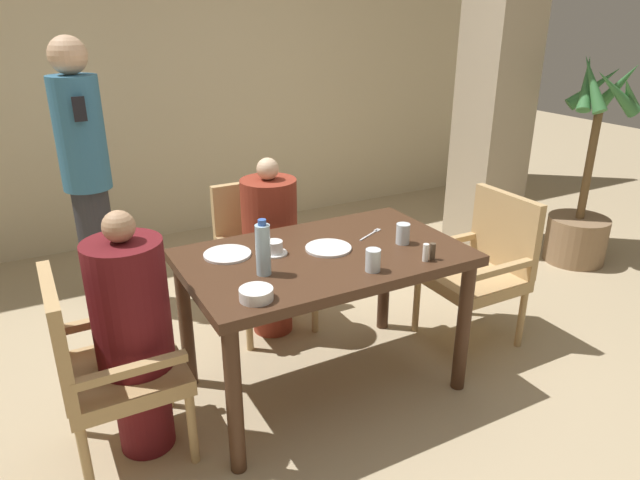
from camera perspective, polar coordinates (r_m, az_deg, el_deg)
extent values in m
plane|color=tan|center=(3.10, 0.37, -14.23)|extent=(16.00, 16.00, 0.00)
cube|color=beige|center=(4.95, -14.80, 16.28)|extent=(8.00, 0.06, 2.80)
cube|color=tan|center=(4.70, 17.31, 15.15)|extent=(0.44, 0.44, 2.70)
cube|color=#422819|center=(2.73, 0.41, -1.74)|extent=(1.34, 0.82, 0.05)
cylinder|color=#422819|center=(2.44, -8.57, -15.64)|extent=(0.07, 0.07, 0.71)
cylinder|color=#422819|center=(2.98, 14.14, -8.50)|extent=(0.07, 0.07, 0.71)
cylinder|color=#422819|center=(3.00, -13.27, -8.21)|extent=(0.07, 0.07, 0.71)
cylinder|color=#422819|center=(3.46, 6.47, -3.51)|extent=(0.07, 0.07, 0.71)
cube|color=tan|center=(2.63, -18.96, -12.54)|extent=(0.49, 0.49, 0.07)
cube|color=tan|center=(2.49, -24.77, -8.61)|extent=(0.05, 0.49, 0.44)
cube|color=tan|center=(2.75, -20.23, -7.41)|extent=(0.44, 0.04, 0.04)
cube|color=tan|center=(2.36, -18.40, -12.26)|extent=(0.44, 0.04, 0.04)
cylinder|color=tan|center=(2.95, -15.09, -12.95)|extent=(0.04, 0.04, 0.36)
cylinder|color=tan|center=(2.62, -12.65, -17.85)|extent=(0.04, 0.04, 0.36)
cylinder|color=tan|center=(2.92, -23.47, -14.64)|extent=(0.04, 0.04, 0.36)
cylinder|color=tan|center=(2.58, -22.34, -19.92)|extent=(0.04, 0.04, 0.36)
cylinder|color=#5B1419|center=(2.74, -17.22, -15.38)|extent=(0.24, 0.24, 0.43)
cylinder|color=#5B1419|center=(2.48, -18.50, -6.20)|extent=(0.32, 0.32, 0.56)
sphere|color=tan|center=(2.34, -19.50, 1.28)|extent=(0.13, 0.13, 0.13)
cube|color=tan|center=(3.46, -5.31, -2.72)|extent=(0.49, 0.49, 0.07)
cube|color=tan|center=(3.55, -6.89, 2.39)|extent=(0.49, 0.05, 0.44)
cube|color=tan|center=(3.48, -2.02, 0.32)|extent=(0.04, 0.44, 0.04)
cube|color=tan|center=(3.32, -8.93, -1.04)|extent=(0.04, 0.44, 0.04)
cylinder|color=tan|center=(3.46, -0.50, -6.55)|extent=(0.04, 0.04, 0.36)
cylinder|color=tan|center=(3.31, -7.11, -8.18)|extent=(0.04, 0.04, 0.36)
cylinder|color=tan|center=(3.80, -3.53, -3.83)|extent=(0.04, 0.04, 0.36)
cylinder|color=tan|center=(3.67, -9.60, -5.17)|extent=(0.04, 0.04, 0.36)
cylinder|color=maroon|center=(3.49, -4.81, -5.76)|extent=(0.24, 0.24, 0.43)
cylinder|color=maroon|center=(3.29, -5.07, 1.62)|extent=(0.32, 0.32, 0.53)
sphere|color=beige|center=(3.20, -5.26, 7.11)|extent=(0.12, 0.12, 0.12)
cube|color=tan|center=(3.41, 14.88, -3.78)|extent=(0.49, 0.49, 0.07)
cube|color=tan|center=(3.46, 18.02, 0.88)|extent=(0.05, 0.49, 0.44)
cube|color=tan|center=(3.21, 17.83, -2.77)|extent=(0.44, 0.04, 0.04)
cube|color=tan|center=(3.50, 12.67, -0.13)|extent=(0.44, 0.04, 0.04)
cylinder|color=tan|center=(3.24, 14.26, -9.44)|extent=(0.04, 0.04, 0.36)
cylinder|color=tan|center=(3.52, 9.62, -6.38)|extent=(0.04, 0.04, 0.36)
cylinder|color=tan|center=(3.52, 19.48, -7.44)|extent=(0.04, 0.04, 0.36)
cylinder|color=tan|center=(3.78, 14.79, -4.79)|extent=(0.04, 0.04, 0.36)
cylinder|color=#2D2D33|center=(3.98, -21.31, -0.69)|extent=(0.22, 0.22, 0.80)
cylinder|color=teal|center=(3.77, -22.87, 9.77)|extent=(0.29, 0.29, 0.68)
sphere|color=tan|center=(3.72, -23.93, 16.56)|extent=(0.22, 0.22, 0.22)
cube|color=black|center=(3.57, -22.93, 11.96)|extent=(0.07, 0.01, 0.14)
cylinder|color=#896B4C|center=(4.87, 24.21, 0.08)|extent=(0.45, 0.45, 0.35)
cylinder|color=brown|center=(4.70, 25.32, 6.77)|extent=(0.06, 0.06, 0.83)
cone|color=#38753D|center=(4.70, 27.69, 13.54)|extent=(0.15, 0.36, 0.38)
cone|color=#38753D|center=(4.75, 25.75, 13.64)|extent=(0.38, 0.29, 0.34)
cone|color=#38753D|center=(4.59, 25.12, 14.05)|extent=(0.30, 0.28, 0.41)
cone|color=#38753D|center=(4.53, 25.62, 13.94)|extent=(0.13, 0.31, 0.41)
cone|color=#38753D|center=(4.48, 27.54, 12.99)|extent=(0.39, 0.23, 0.35)
cone|color=#38753D|center=(4.57, 28.53, 12.68)|extent=(0.41, 0.24, 0.31)
cylinder|color=white|center=(2.76, 0.84, -0.81)|extent=(0.22, 0.22, 0.01)
cylinder|color=white|center=(2.72, -9.24, -1.41)|extent=(0.22, 0.22, 0.01)
cylinder|color=white|center=(2.72, -4.59, -1.32)|extent=(0.12, 0.12, 0.01)
cylinder|color=white|center=(2.70, -4.61, -0.68)|extent=(0.08, 0.08, 0.06)
cylinder|color=white|center=(2.30, -6.40, -5.40)|extent=(0.14, 0.14, 0.05)
cylinder|color=#A3C6DB|center=(2.47, -5.71, -1.00)|extent=(0.07, 0.07, 0.23)
cylinder|color=#3359B2|center=(2.42, -5.82, 1.77)|extent=(0.04, 0.04, 0.03)
cylinder|color=silver|center=(2.84, 8.29, 0.63)|extent=(0.07, 0.07, 0.10)
cylinder|color=silver|center=(2.53, 5.32, -2.02)|extent=(0.07, 0.07, 0.10)
cylinder|color=white|center=(2.66, 10.52, -1.25)|extent=(0.03, 0.03, 0.08)
cylinder|color=#4C3D2D|center=(2.68, 11.18, -1.13)|extent=(0.03, 0.03, 0.08)
cube|color=silver|center=(2.94, 4.92, 0.49)|extent=(0.16, 0.09, 0.00)
cube|color=silver|center=(3.01, 5.75, 0.99)|extent=(0.04, 0.04, 0.00)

